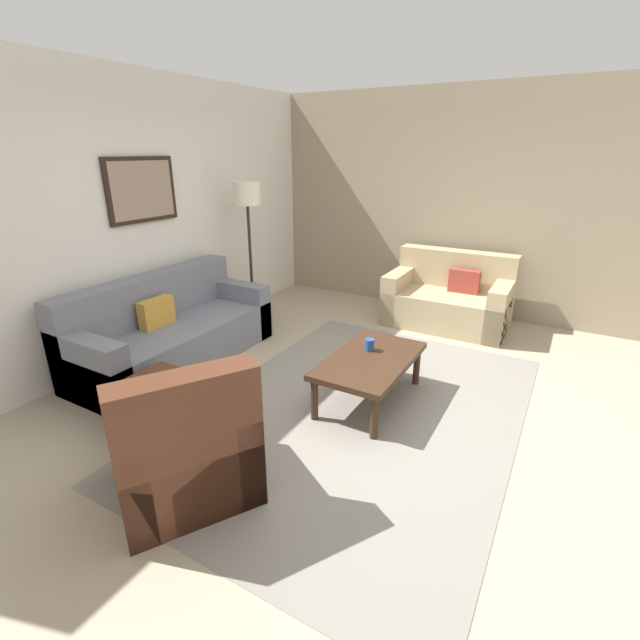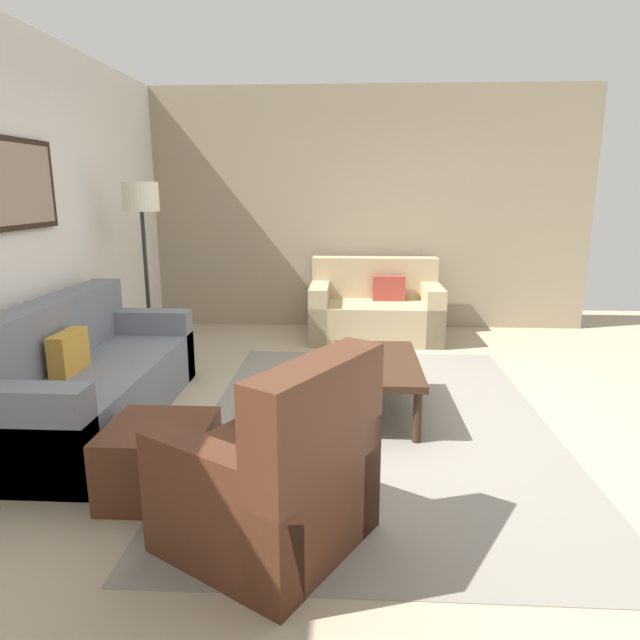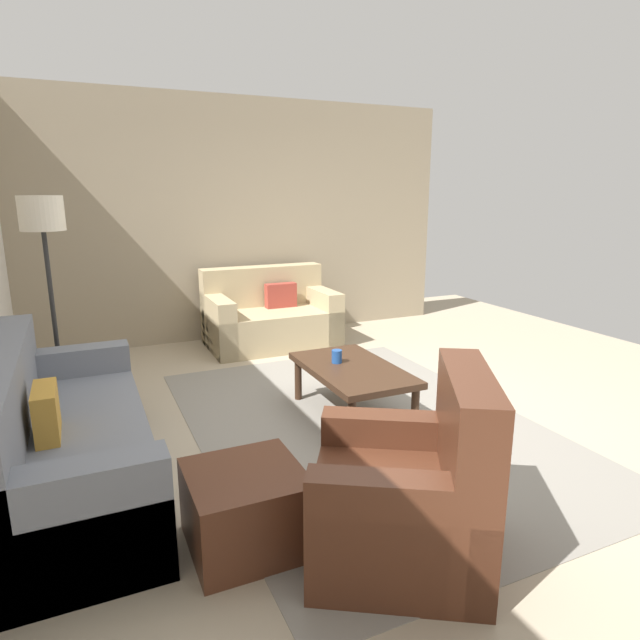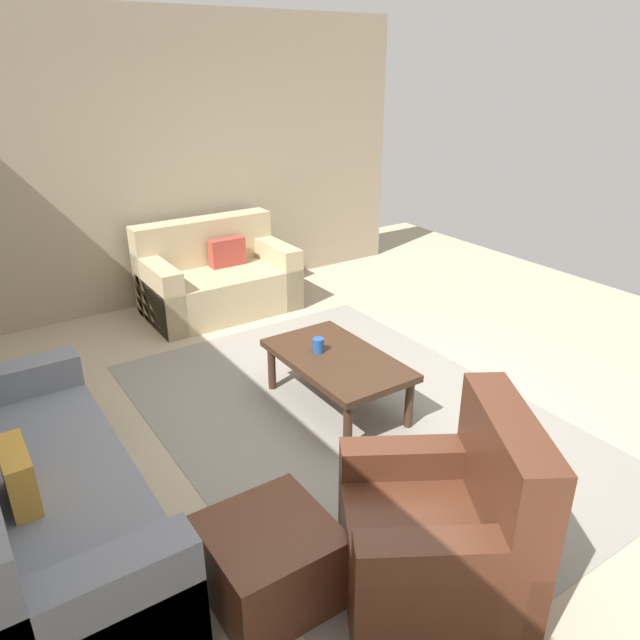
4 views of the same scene
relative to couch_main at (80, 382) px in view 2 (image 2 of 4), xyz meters
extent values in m
plane|color=tan|center=(0.07, -2.12, -0.30)|extent=(8.00, 8.00, 0.00)
cube|color=silver|center=(0.07, 0.48, 1.10)|extent=(6.00, 0.12, 2.80)
cube|color=gray|center=(3.07, -2.12, 1.10)|extent=(0.12, 5.20, 2.80)
cube|color=gray|center=(0.07, -2.12, -0.30)|extent=(3.52, 2.46, 0.01)
cube|color=slate|center=(0.00, -0.10, -0.09)|extent=(2.10, 0.86, 0.42)
cube|color=slate|center=(0.00, 0.21, 0.14)|extent=(2.10, 0.24, 0.88)
cube|color=slate|center=(-0.95, -0.10, 0.01)|extent=(0.20, 0.86, 0.62)
cube|color=slate|center=(0.95, -0.10, 0.01)|extent=(0.20, 0.86, 0.62)
cube|color=gold|center=(-0.12, -0.01, 0.26)|extent=(0.36, 0.12, 0.28)
cube|color=tan|center=(2.43, -2.20, -0.09)|extent=(0.88, 1.44, 0.42)
cube|color=tan|center=(2.75, -2.20, 0.14)|extent=(0.24, 1.44, 0.88)
cube|color=tan|center=(2.43, -1.58, 0.01)|extent=(0.88, 0.20, 0.62)
cube|color=tan|center=(2.43, -2.82, 0.01)|extent=(0.88, 0.20, 0.62)
cube|color=#99382D|center=(2.53, -2.36, 0.26)|extent=(0.12, 0.36, 0.28)
cube|color=#4C2819|center=(-1.30, -1.53, -0.08)|extent=(1.10, 1.10, 0.44)
cube|color=#4C2819|center=(-1.45, -1.79, 0.18)|extent=(0.79, 0.58, 0.95)
cube|color=#4C2819|center=(-1.03, -1.70, 0.00)|extent=(0.55, 0.77, 0.60)
cube|color=#4C2819|center=(-1.57, -1.37, 0.00)|extent=(0.55, 0.77, 0.60)
cube|color=#4C2819|center=(-0.91, -0.89, -0.10)|extent=(0.56, 0.56, 0.40)
cylinder|color=#382316|center=(-0.21, -2.38, -0.12)|extent=(0.06, 0.06, 0.36)
cylinder|color=#382316|center=(0.77, -2.38, -0.12)|extent=(0.06, 0.06, 0.36)
cylinder|color=#382316|center=(-0.21, -1.86, -0.12)|extent=(0.06, 0.06, 0.36)
cylinder|color=#382316|center=(0.77, -1.86, -0.12)|extent=(0.06, 0.06, 0.36)
cube|color=#382316|center=(0.28, -2.12, 0.09)|extent=(1.10, 0.64, 0.05)
cylinder|color=#1E478C|center=(0.42, -2.05, 0.16)|extent=(0.08, 0.08, 0.10)
cylinder|color=black|center=(1.35, -0.03, -0.28)|extent=(0.28, 0.28, 0.03)
cylinder|color=#262626|center=(1.35, -0.03, 0.43)|extent=(0.04, 0.04, 1.45)
cylinder|color=beige|center=(1.35, -0.03, 1.28)|extent=(0.32, 0.32, 0.26)
cube|color=black|center=(0.23, 0.40, 1.38)|extent=(0.81, 0.04, 0.63)
cube|color=gray|center=(0.23, 0.38, 1.38)|extent=(0.73, 0.01, 0.55)
camera|label=1|loc=(-2.90, -3.45, 1.75)|focal=25.18mm
camera|label=2|loc=(-3.65, -1.92, 1.35)|focal=31.07mm
camera|label=3|loc=(-3.23, -0.25, 1.44)|focal=30.07mm
camera|label=4|loc=(-2.78, 0.08, 2.04)|focal=33.59mm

